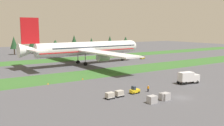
# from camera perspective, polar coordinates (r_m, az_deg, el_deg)

# --- Properties ---
(ground_plane) EXTENTS (400.00, 400.00, 0.00)m
(ground_plane) POSITION_cam_1_polar(r_m,az_deg,el_deg) (61.65, 16.10, -7.83)
(ground_plane) COLOR #47474C
(grass_strip_near) EXTENTS (320.00, 16.71, 0.01)m
(grass_strip_near) POSITION_cam_1_polar(r_m,az_deg,el_deg) (91.53, -2.81, -2.34)
(grass_strip_near) COLOR #336028
(grass_strip_near) RESTS_ON ground
(grass_strip_far) EXTENTS (320.00, 16.71, 0.01)m
(grass_strip_far) POSITION_cam_1_polar(r_m,az_deg,el_deg) (132.33, -12.75, 0.72)
(grass_strip_far) COLOR #336028
(grass_strip_far) RESTS_ON ground
(airliner) EXTENTS (60.32, 74.08, 21.00)m
(airliner) POSITION_cam_1_polar(r_m,az_deg,el_deg) (112.86, -6.27, 3.46)
(airliner) COLOR silver
(airliner) RESTS_ON ground
(baggage_tug) EXTENTS (2.68, 1.47, 1.97)m
(baggage_tug) POSITION_cam_1_polar(r_m,az_deg,el_deg) (62.82, 5.36, -6.48)
(baggage_tug) COLOR yellow
(baggage_tug) RESTS_ON ground
(cargo_dolly_lead) EXTENTS (2.29, 1.64, 1.55)m
(cargo_dolly_lead) POSITION_cam_1_polar(r_m,az_deg,el_deg) (59.64, 1.75, -7.13)
(cargo_dolly_lead) COLOR #A3A3A8
(cargo_dolly_lead) RESTS_ON ground
(cargo_dolly_second) EXTENTS (2.29, 1.64, 1.55)m
(cargo_dolly_second) POSITION_cam_1_polar(r_m,az_deg,el_deg) (57.94, -0.52, -7.59)
(cargo_dolly_second) COLOR #A3A3A8
(cargo_dolly_second) RESTS_ON ground
(catering_truck) EXTENTS (7.24, 3.43, 3.58)m
(catering_truck) POSITION_cam_1_polar(r_m,az_deg,el_deg) (77.00, 17.62, -3.24)
(catering_truck) COLOR silver
(catering_truck) RESTS_ON ground
(pushback_tractor) EXTENTS (2.64, 1.39, 1.97)m
(pushback_tractor) POSITION_cam_1_polar(r_m,az_deg,el_deg) (134.17, 7.18, 1.30)
(pushback_tractor) COLOR yellow
(pushback_tractor) RESTS_ON ground
(ground_crew_marshaller) EXTENTS (0.36, 0.49, 1.74)m
(ground_crew_marshaller) POSITION_cam_1_polar(r_m,az_deg,el_deg) (64.86, 8.55, -5.95)
(ground_crew_marshaller) COLOR black
(ground_crew_marshaller) RESTS_ON ground
(uld_container_0) EXTENTS (2.01, 1.61, 1.69)m
(uld_container_0) POSITION_cam_1_polar(r_m,az_deg,el_deg) (55.45, 9.47, -8.51)
(uld_container_0) COLOR #A3A3A8
(uld_container_0) RESTS_ON ground
(uld_container_1) EXTENTS (2.19, 1.84, 1.62)m
(uld_container_1) POSITION_cam_1_polar(r_m,az_deg,el_deg) (58.40, 12.19, -7.76)
(uld_container_1) COLOR #A3A3A8
(uld_container_1) RESTS_ON ground
(uld_container_2) EXTENTS (2.14, 1.78, 1.70)m
(uld_container_2) POSITION_cam_1_polar(r_m,az_deg,el_deg) (58.41, 12.53, -7.73)
(uld_container_2) COLOR #A3A3A8
(uld_container_2) RESTS_ON ground
(taxiway_marker_0) EXTENTS (0.44, 0.44, 0.46)m
(taxiway_marker_0) POSITION_cam_1_polar(r_m,az_deg,el_deg) (75.20, -14.91, -4.74)
(taxiway_marker_0) COLOR orange
(taxiway_marker_0) RESTS_ON ground
(taxiway_marker_1) EXTENTS (0.44, 0.44, 0.53)m
(taxiway_marker_1) POSITION_cam_1_polar(r_m,az_deg,el_deg) (80.06, -6.97, -3.71)
(taxiway_marker_1) COLOR orange
(taxiway_marker_1) RESTS_ON ground
(distant_tree_line) EXTENTS (151.42, 9.96, 11.95)m
(distant_tree_line) POSITION_cam_1_polar(r_m,az_deg,el_deg) (172.10, -16.20, 4.61)
(distant_tree_line) COLOR #4C3823
(distant_tree_line) RESTS_ON ground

